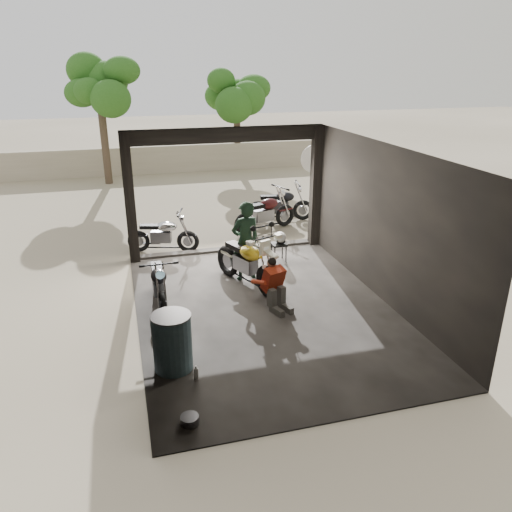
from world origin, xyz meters
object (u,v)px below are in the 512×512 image
sign_post (313,172)px  oil_drum (172,343)px  outside_bike_b (265,210)px  mechanic (277,287)px  stool (279,246)px  helmet (280,237)px  main_bike (247,259)px  outside_bike_c (281,202)px  rider (246,241)px  left_bike (159,280)px  outside_bike_a (163,232)px

sign_post → oil_drum: bearing=-112.2°
outside_bike_b → mechanic: outside_bike_b is taller
stool → helmet: size_ratio=1.53×
main_bike → outside_bike_b: (1.50, 3.66, -0.03)m
outside_bike_c → stool: 3.48m
rider → helmet: bearing=-152.5°
oil_drum → rider: bearing=57.6°
left_bike → rider: 2.21m
stool → outside_bike_a: bearing=151.5°
outside_bike_b → mechanic: (-1.22, -4.95, -0.11)m
outside_bike_a → outside_bike_b: 3.23m
main_bike → rider: (0.07, 0.38, 0.26)m
stool → main_bike: bearing=-133.1°
outside_bike_a → sign_post: 4.83m
outside_bike_a → stool: outside_bike_a is taller
left_bike → rider: (2.02, 0.82, 0.36)m
mechanic → stool: mechanic is taller
outside_bike_b → outside_bike_c: outside_bike_b is taller
main_bike → mechanic: (0.28, -1.28, -0.13)m
outside_bike_b → rider: (-1.43, -3.29, 0.29)m
mechanic → helmet: bearing=51.1°
outside_bike_a → stool: 3.07m
rider → sign_post: bearing=-141.5°
rider → sign_post: size_ratio=0.75×
left_bike → stool: (3.07, 1.64, -0.15)m
main_bike → mechanic: 1.32m
oil_drum → sign_post: size_ratio=0.40×
outside_bike_c → sign_post: sign_post is taller
main_bike → mechanic: size_ratio=1.88×
outside_bike_c → stool: (-1.12, -3.29, -0.20)m
outside_bike_c → oil_drum: outside_bike_c is taller
helmet → outside_bike_a: bearing=154.3°
outside_bike_b → rider: bearing=136.8°
mechanic → helmet: 2.68m
sign_post → outside_bike_b: bearing=-161.0°
outside_bike_a → mechanic: (1.84, -3.95, -0.03)m
left_bike → outside_bike_a: bearing=82.8°
outside_bike_b → oil_drum: 7.33m
stool → sign_post: (1.87, 2.57, 1.24)m
helmet → sign_post: sign_post is taller
rider → mechanic: 1.72m
helmet → rider: bearing=-139.9°
helmet → stool: bearing=-134.8°
rider → oil_drum: rider is taller
mechanic → oil_drum: (-2.22, -1.52, -0.04)m
sign_post → helmet: bearing=-111.1°
main_bike → rider: bearing=57.3°
stool → helmet: 0.22m
outside_bike_b → sign_post: bearing=-105.5°
outside_bike_a → mechanic: outside_bike_a is taller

